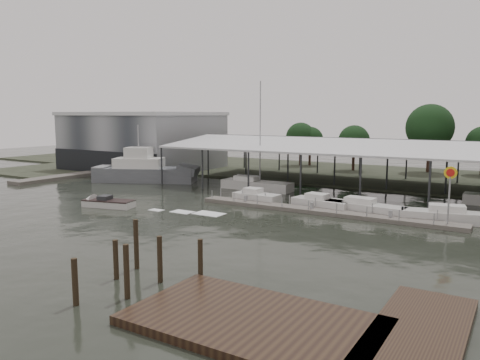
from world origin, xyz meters
The scene contains 18 objects.
ground centered at (0.00, 0.00, 0.00)m, with size 200.00×200.00×0.00m, color black.
land_strip_far centered at (0.00, 42.00, 0.10)m, with size 140.00×30.00×0.30m.
land_strip_west centered at (-40.00, 30.00, 0.10)m, with size 20.00×40.00×0.30m.
storage_warehouse centered at (-28.00, 29.94, 5.29)m, with size 24.50×20.50×10.50m.
covered_boat_shed centered at (17.00, 28.00, 6.13)m, with size 58.24×24.00×6.96m.
trawler_dock centered at (-30.00, 14.00, 0.25)m, with size 3.00×18.00×0.50m.
floating_dock centered at (15.00, 10.00, 0.20)m, with size 28.00×2.00×1.40m.
shell_fuel_sign centered at (27.00, 9.99, 3.93)m, with size 1.10×0.18×5.55m.
boardwalk_platform centered at (24.55, -15.27, 0.20)m, with size 15.00×12.00×0.50m.
grey_trawler centered at (-16.23, 17.72, 1.58)m, with size 16.01×10.63×8.84m.
white_sailboat centered at (1.72, 19.70, 0.66)m, with size 9.94×2.67×14.59m.
speedboat_underway centered at (-6.61, 0.77, 0.39)m, with size 17.10×5.95×2.00m.
moored_cruiser_0 centered at (6.33, 11.80, 0.61)m, with size 5.52×2.45×1.70m.
moored_cruiser_1 centered at (14.11, 12.15, 0.61)m, with size 6.66×3.06×1.70m.
moored_cruiser_2 centered at (18.80, 12.23, 0.61)m, with size 8.52×2.97×1.70m.
moored_cruiser_3 centered at (27.00, 12.53, 0.61)m, with size 9.34×4.05×1.70m.
mooring_pilings centered at (13.33, -14.79, 1.12)m, with size 5.15×6.94×3.90m.
horizon_tree_line centered at (23.48, 48.76, 6.45)m, with size 65.50×10.63×11.85m.
Camera 1 is at (32.60, -34.41, 10.07)m, focal length 35.00 mm.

